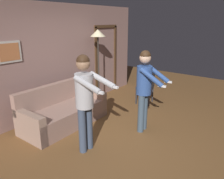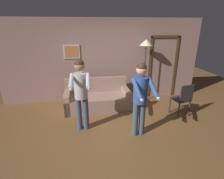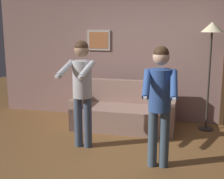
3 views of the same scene
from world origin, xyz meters
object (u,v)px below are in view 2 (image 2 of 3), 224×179
Objects in this scene: torchiere_lamp at (146,48)px; person_standing_left at (81,89)px; dining_chair_distant at (183,98)px; person_standing_right at (140,94)px; couch at (97,99)px.

torchiere_lamp is 2.50m from person_standing_left.
person_standing_right is at bearing -154.23° from dining_chair_distant.
dining_chair_distant is (1.43, 0.69, -0.48)m from person_standing_right.
couch is at bearing 118.35° from person_standing_right.
dining_chair_distant is (2.68, 0.28, -0.51)m from person_standing_left.
person_standing_left is (-0.43, -1.12, 0.76)m from couch.
couch is 1.42m from person_standing_left.
person_standing_left is 2.74m from dining_chair_distant.
torchiere_lamp reaches higher than couch.
person_standing_right reaches higher than dining_chair_distant.
person_standing_left is at bearing -143.96° from torchiere_lamp.
couch is at bearing 159.52° from dining_chair_distant.
person_standing_left reaches higher than dining_chair_distant.
person_standing_right is (1.25, -0.41, -0.03)m from person_standing_left.
person_standing_left is 1.83× the size of dining_chair_distant.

